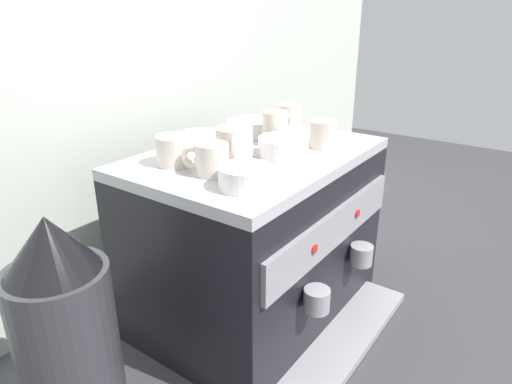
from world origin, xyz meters
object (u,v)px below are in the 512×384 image
ceramic_cup_0 (211,159)px  ceramic_bowl_1 (245,178)px  espresso_machine (257,236)px  coffee_grinder (66,334)px  ceramic_cup_5 (234,144)px  ceramic_bowl_2 (283,147)px  ceramic_bowl_0 (250,128)px  ceramic_bowl_3 (201,140)px  ceramic_cup_2 (289,117)px  ceramic_cup_3 (177,150)px  ceramic_cup_4 (275,127)px  milk_pitcher (322,226)px  ceramic_cup_1 (324,134)px

ceramic_cup_0 → ceramic_bowl_1: ceramic_cup_0 is taller
espresso_machine → coffee_grinder: (-0.50, 0.06, -0.00)m
ceramic_cup_5 → ceramic_bowl_2: ceramic_cup_5 is taller
ceramic_bowl_0 → ceramic_bowl_3: size_ratio=1.33×
ceramic_cup_0 → coffee_grinder: (-0.32, 0.07, -0.26)m
ceramic_bowl_1 → ceramic_bowl_2: ceramic_bowl_2 is taller
ceramic_bowl_1 → ceramic_bowl_3: size_ratio=1.10×
ceramic_bowl_1 → ceramic_cup_2: bearing=21.6°
ceramic_cup_3 → ceramic_cup_5: size_ratio=0.99×
ceramic_cup_5 → ceramic_bowl_2: 0.11m
ceramic_cup_0 → ceramic_bowl_0: (0.30, 0.12, -0.01)m
ceramic_cup_4 → milk_pitcher: ceramic_cup_4 is taller
ceramic_cup_0 → ceramic_cup_3: 0.10m
ceramic_cup_0 → ceramic_bowl_2: 0.20m
ceramic_cup_4 → ceramic_bowl_2: size_ratio=0.92×
ceramic_cup_0 → coffee_grinder: ceramic_cup_0 is taller
espresso_machine → ceramic_cup_1: (0.13, -0.11, 0.25)m
ceramic_bowl_1 → coffee_grinder: (-0.30, 0.17, -0.24)m
ceramic_cup_5 → ceramic_bowl_0: (0.19, 0.10, -0.02)m
ceramic_bowl_1 → ceramic_bowl_3: (0.15, 0.25, -0.00)m
espresso_machine → ceramic_cup_0: bearing=-175.9°
ceramic_cup_1 → espresso_machine: bearing=140.8°
espresso_machine → ceramic_bowl_1: ceramic_bowl_1 is taller
ceramic_bowl_3 → coffee_grinder: size_ratio=0.21×
ceramic_cup_5 → ceramic_cup_1: bearing=-29.2°
ceramic_bowl_2 → ceramic_cup_1: bearing=-18.4°
ceramic_cup_2 → milk_pitcher: ceramic_cup_2 is taller
ceramic_cup_4 → ceramic_bowl_0: ceramic_cup_4 is taller
espresso_machine → ceramic_cup_3: ceramic_cup_3 is taller
ceramic_bowl_1 → ceramic_bowl_2: size_ratio=0.89×
ceramic_cup_4 → milk_pitcher: bearing=2.3°
milk_pitcher → ceramic_bowl_3: bearing=165.9°
espresso_machine → ceramic_cup_4: bearing=6.1°
ceramic_cup_5 → ceramic_bowl_1: size_ratio=1.07×
ceramic_cup_0 → ceramic_cup_1: (0.31, -0.09, 0.00)m
ceramic_cup_1 → coffee_grinder: ceramic_cup_1 is taller
ceramic_bowl_3 → milk_pitcher: bearing=-14.1°
coffee_grinder → milk_pitcher: (0.91, -0.04, -0.14)m
ceramic_bowl_1 → coffee_grinder: bearing=150.0°
ceramic_cup_0 → milk_pitcher: size_ratio=0.68×
ceramic_bowl_1 → milk_pitcher: 0.73m
ceramic_cup_0 → ceramic_cup_1: same height
ceramic_cup_0 → ceramic_bowl_0: bearing=22.3°
ceramic_cup_3 → ceramic_bowl_3: 0.14m
ceramic_cup_2 → ceramic_bowl_2: size_ratio=0.81×
ceramic_cup_3 → ceramic_bowl_3: ceramic_cup_3 is taller
ceramic_cup_3 → ceramic_cup_0: bearing=-94.1°
ceramic_cup_5 → ceramic_bowl_3: bearing=76.7°
espresso_machine → ceramic_cup_4: ceramic_cup_4 is taller
ceramic_bowl_1 → milk_pitcher: size_ratio=0.68×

